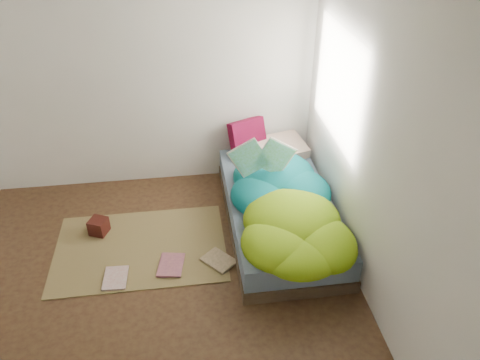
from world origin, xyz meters
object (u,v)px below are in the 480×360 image
(pillow_magenta, at_px, (248,138))
(floor_book_a, at_px, (104,279))
(open_book, at_px, (262,149))
(floor_book_b, at_px, (159,265))
(wooden_box, at_px, (99,226))
(bed, at_px, (279,211))

(pillow_magenta, xyz_separation_m, floor_book_a, (-1.49, -1.42, -0.52))
(floor_book_a, bearing_deg, open_book, 26.57)
(floor_book_b, bearing_deg, wooden_box, 146.57)
(wooden_box, height_order, floor_book_b, wooden_box)
(floor_book_b, bearing_deg, pillow_magenta, 62.61)
(wooden_box, xyz_separation_m, floor_book_b, (0.58, -0.55, -0.07))
(open_book, relative_size, floor_book_b, 1.71)
(bed, xyz_separation_m, wooden_box, (-1.78, 0.10, -0.08))
(bed, xyz_separation_m, open_book, (-0.17, 0.11, 0.67))
(bed, height_order, open_book, open_book)
(open_book, xyz_separation_m, wooden_box, (-1.61, -0.01, -0.74))
(open_book, height_order, wooden_box, open_book)
(floor_book_b, bearing_deg, bed, 30.71)
(bed, height_order, wooden_box, bed)
(pillow_magenta, bearing_deg, floor_book_a, -159.77)
(wooden_box, bearing_deg, floor_book_a, -81.09)
(open_book, distance_m, floor_book_a, 1.84)
(open_book, distance_m, floor_book_b, 1.42)
(bed, relative_size, pillow_magenta, 4.99)
(bed, relative_size, wooden_box, 12.64)
(bed, bearing_deg, pillow_magenta, 102.00)
(floor_book_b, bearing_deg, floor_book_a, -157.37)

